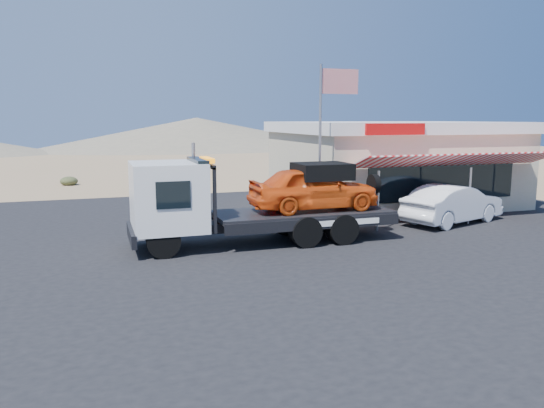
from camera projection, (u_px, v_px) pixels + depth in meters
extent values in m
plane|color=#987956|center=(225.00, 272.00, 14.28)|extent=(120.00, 120.00, 0.00)
cube|color=black|center=(262.00, 242.00, 17.71)|extent=(32.00, 24.00, 0.02)
cylinder|color=black|center=(164.00, 242.00, 15.52)|extent=(0.99, 0.30, 0.99)
cylinder|color=black|center=(156.00, 228.00, 17.38)|extent=(0.99, 0.30, 0.99)
cylinder|color=black|center=(305.00, 231.00, 16.92)|extent=(0.99, 0.55, 0.99)
cylinder|color=black|center=(284.00, 220.00, 18.78)|extent=(0.99, 0.55, 0.99)
cylinder|color=black|center=(342.00, 229.00, 17.32)|extent=(0.99, 0.55, 0.99)
cylinder|color=black|center=(318.00, 218.00, 19.18)|extent=(0.99, 0.55, 0.99)
cube|color=black|center=(272.00, 223.00, 17.57)|extent=(8.15, 0.99, 0.30)
cube|color=white|center=(168.00, 196.00, 16.35)|extent=(2.19, 2.33, 2.09)
cube|color=black|center=(198.00, 173.00, 16.54)|extent=(0.35, 1.99, 0.89)
cube|color=black|center=(208.00, 196.00, 16.75)|extent=(0.10, 2.19, 1.99)
cube|color=orange|center=(207.00, 160.00, 16.56)|extent=(0.25, 1.19, 0.15)
cube|color=black|center=(302.00, 213.00, 17.87)|extent=(5.96, 2.29, 0.15)
imported|color=#E34C11|center=(314.00, 188.00, 17.87)|extent=(4.37, 1.76, 1.49)
cube|color=black|center=(322.00, 171.00, 17.87)|extent=(1.79, 1.49, 0.55)
imported|color=silver|center=(453.00, 204.00, 20.71)|extent=(4.87, 2.97, 1.51)
cube|color=#BEB58F|center=(392.00, 168.00, 25.72)|extent=(10.00, 8.00, 3.40)
cube|color=white|center=(394.00, 127.00, 25.41)|extent=(10.40, 8.40, 0.50)
cube|color=red|center=(395.00, 129.00, 20.64)|extent=(2.60, 0.12, 0.45)
cube|color=black|center=(443.00, 181.00, 21.98)|extent=(7.00, 0.06, 1.60)
cube|color=red|center=(458.00, 160.00, 21.01)|extent=(9.00, 1.73, 0.61)
cylinder|color=#99999E|center=(378.00, 201.00, 19.22)|extent=(0.08, 0.08, 2.20)
cylinder|color=#99999E|center=(469.00, 196.00, 20.48)|extent=(0.08, 0.08, 2.20)
cylinder|color=#99999E|center=(320.00, 148.00, 19.48)|extent=(0.10, 0.10, 6.00)
cube|color=#B20C14|center=(340.00, 81.00, 19.33)|extent=(1.50, 0.02, 0.90)
ellipsoid|color=#363B1F|center=(69.00, 181.00, 32.79)|extent=(1.06, 1.06, 0.57)
ellipsoid|color=#363B1F|center=(155.00, 175.00, 36.98)|extent=(0.76, 0.76, 0.41)
cone|color=#726B59|center=(197.00, 133.00, 71.38)|extent=(44.00, 44.00, 4.20)
cone|color=#726B59|center=(406.00, 136.00, 77.11)|extent=(32.00, 32.00, 3.00)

